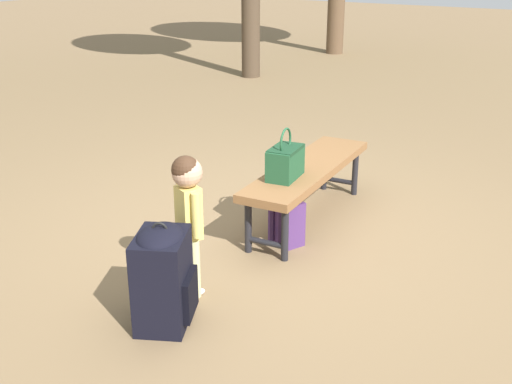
# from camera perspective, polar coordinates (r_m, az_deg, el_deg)

# --- Properties ---
(ground_plane) EXTENTS (40.00, 40.00, 0.00)m
(ground_plane) POSITION_cam_1_polar(r_m,az_deg,el_deg) (4.71, 0.87, -3.98)
(ground_plane) COLOR brown
(ground_plane) RESTS_ON ground
(park_bench) EXTENTS (1.63, 0.52, 0.45)m
(park_bench) POSITION_cam_1_polar(r_m,az_deg,el_deg) (4.86, 4.67, 1.76)
(park_bench) COLOR brown
(park_bench) RESTS_ON ground
(handbag) EXTENTS (0.34, 0.22, 0.37)m
(handbag) POSITION_cam_1_polar(r_m,az_deg,el_deg) (4.53, 2.64, 2.79)
(handbag) COLOR #1E4C2D
(handbag) RESTS_ON park_bench
(child_standing) EXTENTS (0.18, 0.22, 0.89)m
(child_standing) POSITION_cam_1_polar(r_m,az_deg,el_deg) (3.74, -6.09, -1.10)
(child_standing) COLOR #CCCC8C
(child_standing) RESTS_ON ground
(backpack_large) EXTENTS (0.45, 0.41, 0.62)m
(backpack_large) POSITION_cam_1_polar(r_m,az_deg,el_deg) (3.58, -8.34, -7.26)
(backpack_large) COLOR black
(backpack_large) RESTS_ON ground
(backpack_small) EXTENTS (0.25, 0.27, 0.38)m
(backpack_small) POSITION_cam_1_polar(r_m,az_deg,el_deg) (4.53, 2.78, -2.41)
(backpack_small) COLOR #4C2D66
(backpack_small) RESTS_ON ground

